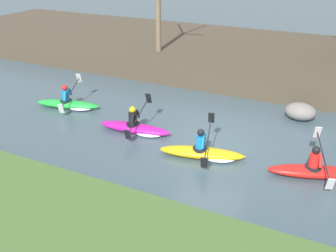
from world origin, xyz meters
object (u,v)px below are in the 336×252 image
at_px(kayaker_middle, 205,152).
at_px(kayaker_trailing, 137,128).
at_px(kayaker_far_back, 70,104).
at_px(boulder_midstream, 300,111).
at_px(kayaker_lead, 315,170).

xyz_separation_m(kayaker_middle, kayaker_trailing, (-2.85, 0.62, 0.00)).
relative_size(kayaker_far_back, boulder_midstream, 2.36).
xyz_separation_m(kayaker_trailing, kayaker_far_back, (-3.64, 0.77, 0.00)).
distance_m(kayaker_middle, kayaker_far_back, 6.64).
bearing_deg(kayaker_far_back, kayaker_trailing, -26.28).
relative_size(kayaker_trailing, boulder_midstream, 2.37).
height_order(kayaker_lead, kayaker_trailing, same).
bearing_deg(boulder_midstream, kayaker_middle, -116.83).
distance_m(kayaker_middle, boulder_midstream, 4.93).
height_order(kayaker_far_back, boulder_midstream, kayaker_far_back).
relative_size(kayaker_middle, kayaker_far_back, 1.00).
relative_size(kayaker_lead, kayaker_far_back, 0.99).
relative_size(kayaker_trailing, kayaker_far_back, 1.01).
xyz_separation_m(kayaker_far_back, boulder_midstream, (8.71, 3.01, 0.13)).
relative_size(kayaker_lead, boulder_midstream, 2.33).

